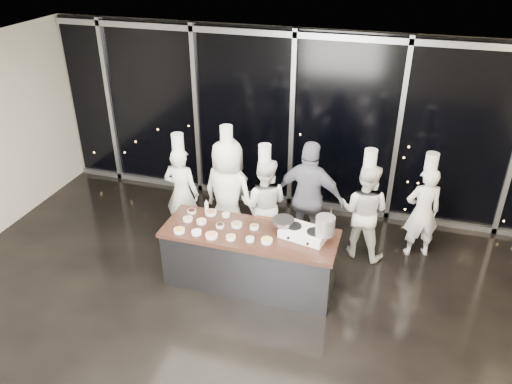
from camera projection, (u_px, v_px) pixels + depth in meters
ground at (230, 324)px, 6.62m from camera, size 9.00×9.00×0.00m
room_shell at (240, 175)px, 5.49m from camera, size 9.02×7.02×3.21m
window_wall at (293, 122)px, 8.73m from camera, size 8.90×0.11×3.20m
demo_counter at (250, 258)px, 7.16m from camera, size 2.46×0.86×0.90m
stove at (304, 233)px, 6.80m from camera, size 0.68×0.50×0.14m
frying_pan at (283, 221)px, 6.89m from camera, size 0.56×0.37×0.05m
stock_pot at (325, 226)px, 6.58m from camera, size 0.31×0.31×0.26m
prep_bowls at (217, 226)px, 7.02m from camera, size 1.42×0.73×0.05m
squeeze_bottle at (207, 206)px, 7.37m from camera, size 0.06×0.06×0.21m
chef_far_left at (182, 192)px, 8.08m from camera, size 0.60×0.41×1.85m
chef_left at (228, 194)px, 7.83m from camera, size 1.01×0.78×2.07m
chef_center at (264, 204)px, 7.82m from camera, size 0.82×0.67×1.81m
guest at (309, 199)px, 7.69m from camera, size 1.15×0.58×1.88m
chef_right at (364, 210)px, 7.64m from camera, size 0.88×0.74×1.82m
chef_side at (422, 211)px, 7.65m from camera, size 0.65×0.54×1.76m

